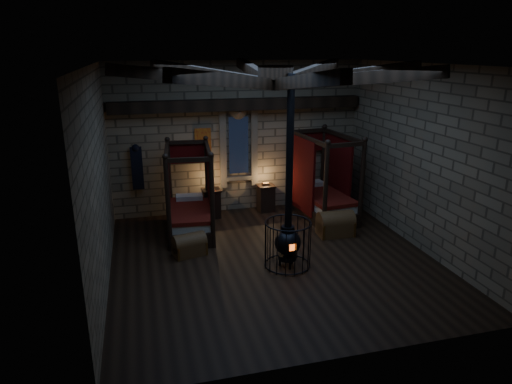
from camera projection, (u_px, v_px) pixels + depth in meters
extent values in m
cube|color=black|center=(273.00, 260.00, 10.16)|extent=(7.00, 7.00, 0.01)
cube|color=#847054|center=(238.00, 138.00, 12.76)|extent=(7.00, 0.02, 4.20)
cube|color=#847054|center=(348.00, 230.00, 6.30)|extent=(7.00, 0.02, 4.20)
cube|color=#847054|center=(99.00, 180.00, 8.69)|extent=(0.02, 7.00, 4.20)
cube|color=#847054|center=(421.00, 159.00, 10.37)|extent=(0.02, 7.00, 4.20)
cube|color=black|center=(276.00, 64.00, 8.90)|extent=(7.00, 7.00, 0.01)
cube|color=black|center=(239.00, 104.00, 12.31)|extent=(6.86, 0.35, 0.30)
cylinder|color=black|center=(276.00, 72.00, 8.94)|extent=(0.70, 0.70, 0.25)
cube|color=black|center=(239.00, 145.00, 12.77)|extent=(0.55, 0.04, 1.60)
cube|color=maroon|center=(203.00, 140.00, 12.48)|extent=(0.45, 0.03, 0.65)
cube|color=black|center=(137.00, 168.00, 12.13)|extent=(0.30, 0.10, 1.15)
cube|color=black|center=(332.00, 156.00, 13.48)|extent=(0.30, 0.10, 1.15)
cube|color=black|center=(191.00, 226.00, 11.61)|extent=(1.27, 2.17, 0.36)
cube|color=beige|center=(190.00, 216.00, 11.52)|extent=(1.13, 2.00, 0.22)
cube|color=maroon|center=(190.00, 210.00, 11.48)|extent=(1.20, 2.04, 0.10)
cube|color=beige|center=(189.00, 197.00, 12.16)|extent=(0.73, 0.41, 0.14)
cube|color=#4F0806|center=(187.00, 153.00, 12.07)|extent=(1.10, 0.15, 0.55)
cylinder|color=black|center=(168.00, 206.00, 10.31)|extent=(0.11, 0.11, 2.20)
cylinder|color=black|center=(170.00, 181.00, 12.19)|extent=(0.11, 0.11, 2.20)
cylinder|color=black|center=(212.00, 203.00, 10.47)|extent=(0.11, 0.11, 2.20)
cylinder|color=black|center=(207.00, 180.00, 12.35)|extent=(0.11, 0.11, 2.20)
cube|color=#4F0806|center=(168.00, 187.00, 11.51)|extent=(0.20, 1.50, 1.95)
cube|color=#4F0806|center=(210.00, 185.00, 11.68)|extent=(0.20, 1.50, 1.95)
cube|color=black|center=(323.00, 210.00, 12.71)|extent=(1.33, 2.27, 0.38)
cube|color=beige|center=(323.00, 200.00, 12.63)|extent=(1.19, 2.09, 0.23)
cube|color=maroon|center=(323.00, 195.00, 12.58)|extent=(1.26, 2.14, 0.10)
cube|color=beige|center=(310.00, 184.00, 13.26)|extent=(0.76, 0.43, 0.15)
cube|color=#4F0806|center=(308.00, 141.00, 13.15)|extent=(1.15, 0.16, 0.57)
cylinder|color=black|center=(326.00, 190.00, 11.32)|extent=(0.11, 0.11, 2.30)
cylinder|color=black|center=(291.00, 170.00, 13.19)|extent=(0.11, 0.11, 2.30)
cylinder|color=black|center=(362.00, 185.00, 11.66)|extent=(0.11, 0.11, 2.30)
cylinder|color=black|center=(323.00, 166.00, 13.53)|extent=(0.11, 0.11, 2.30)
cube|color=#4F0806|center=(301.00, 174.00, 12.51)|extent=(0.21, 1.56, 2.03)
cube|color=#4F0806|center=(336.00, 171.00, 12.87)|extent=(0.21, 1.56, 2.03)
cube|color=brown|center=(190.00, 249.00, 10.37)|extent=(0.80, 0.60, 0.30)
cylinder|color=brown|center=(189.00, 243.00, 10.32)|extent=(0.80, 0.60, 0.44)
cube|color=olive|center=(176.00, 252.00, 10.22)|extent=(0.15, 0.45, 0.32)
cube|color=olive|center=(203.00, 246.00, 10.52)|extent=(0.15, 0.45, 0.32)
cube|color=brown|center=(335.00, 228.00, 11.46)|extent=(0.90, 0.56, 0.36)
cylinder|color=brown|center=(336.00, 221.00, 11.40)|extent=(0.90, 0.56, 0.54)
cube|color=olive|center=(320.00, 229.00, 11.37)|extent=(0.07, 0.56, 0.39)
cube|color=olive|center=(350.00, 227.00, 11.55)|extent=(0.07, 0.56, 0.39)
cube|color=black|center=(212.00, 204.00, 12.63)|extent=(0.47, 0.44, 0.76)
cube|color=black|center=(211.00, 190.00, 12.51)|extent=(0.51, 0.49, 0.04)
cylinder|color=olive|center=(211.00, 186.00, 12.48)|extent=(0.11, 0.11, 0.17)
cube|color=black|center=(266.00, 199.00, 13.12)|extent=(0.46, 0.44, 0.73)
cube|color=black|center=(266.00, 186.00, 13.00)|extent=(0.50, 0.48, 0.04)
cube|color=brown|center=(266.00, 184.00, 12.98)|extent=(0.19, 0.15, 0.05)
cylinder|color=black|center=(287.00, 257.00, 9.81)|extent=(0.40, 0.40, 0.10)
sphere|color=black|center=(288.00, 242.00, 9.71)|extent=(0.56, 0.56, 0.56)
cylinder|color=black|center=(288.00, 229.00, 9.62)|extent=(0.28, 0.28, 0.14)
cube|color=#FF5914|center=(293.00, 247.00, 9.46)|extent=(0.14, 0.03, 0.14)
cylinder|color=black|center=(290.00, 154.00, 9.13)|extent=(0.15, 0.15, 3.15)
torus|color=black|center=(287.00, 264.00, 9.86)|extent=(0.99, 0.99, 0.03)
torus|color=black|center=(288.00, 223.00, 9.57)|extent=(0.99, 0.99, 0.03)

